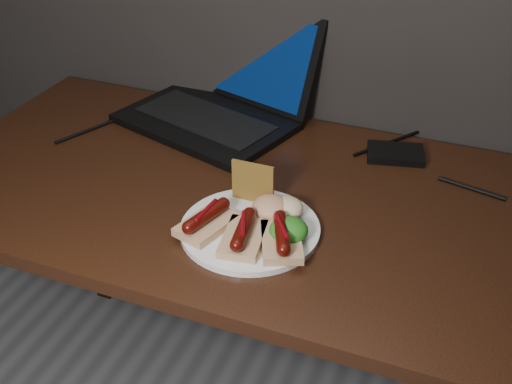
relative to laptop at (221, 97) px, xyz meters
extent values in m
cube|color=#321A0C|center=(0.20, -0.28, -0.07)|extent=(1.40, 0.70, 0.03)
cube|color=#321A0C|center=(-0.45, 0.02, -0.44)|extent=(0.05, 0.05, 0.72)
cube|color=black|center=(-0.02, -0.06, -0.04)|extent=(0.45, 0.36, 0.02)
cube|color=black|center=(-0.02, -0.06, -0.03)|extent=(0.36, 0.23, 0.00)
cube|color=black|center=(0.03, 0.11, 0.08)|extent=(0.41, 0.20, 0.23)
cube|color=#082951|center=(0.03, 0.11, 0.08)|extent=(0.36, 0.17, 0.20)
cube|color=black|center=(0.44, -0.04, -0.04)|extent=(0.14, 0.11, 0.02)
cylinder|color=black|center=(0.20, -0.26, -0.05)|extent=(0.09, 0.16, 0.01)
cylinder|color=black|center=(0.42, 0.02, -0.05)|extent=(0.13, 0.18, 0.01)
cylinder|color=black|center=(0.61, -0.12, -0.05)|extent=(0.14, 0.04, 0.01)
cylinder|color=black|center=(-0.26, -0.18, -0.05)|extent=(0.09, 0.19, 0.01)
cylinder|color=silver|center=(0.24, -0.41, -0.05)|extent=(0.31, 0.31, 0.01)
cube|color=#DBB380|center=(0.17, -0.45, -0.03)|extent=(0.10, 0.13, 0.02)
cylinder|color=#520D05|center=(0.17, -0.45, -0.01)|extent=(0.05, 0.10, 0.02)
sphere|color=#520D05|center=(0.16, -0.49, -0.01)|extent=(0.02, 0.02, 0.02)
sphere|color=#520D05|center=(0.18, -0.40, -0.01)|extent=(0.03, 0.02, 0.02)
cylinder|color=#65040B|center=(0.17, -0.45, 0.00)|extent=(0.01, 0.07, 0.01)
cube|color=#DBB380|center=(0.25, -0.46, -0.03)|extent=(0.09, 0.12, 0.02)
cylinder|color=#520D05|center=(0.25, -0.46, -0.01)|extent=(0.04, 0.10, 0.02)
sphere|color=#520D05|center=(0.26, -0.51, -0.01)|extent=(0.03, 0.02, 0.02)
sphere|color=#520D05|center=(0.24, -0.41, -0.01)|extent=(0.03, 0.02, 0.02)
cylinder|color=#65040B|center=(0.25, -0.46, 0.00)|extent=(0.03, 0.07, 0.01)
cube|color=#DBB380|center=(0.32, -0.44, -0.03)|extent=(0.11, 0.13, 0.02)
cylinder|color=#520D05|center=(0.32, -0.44, -0.01)|extent=(0.06, 0.10, 0.02)
sphere|color=#520D05|center=(0.33, -0.49, -0.01)|extent=(0.03, 0.02, 0.02)
sphere|color=#520D05|center=(0.30, -0.40, -0.01)|extent=(0.02, 0.02, 0.02)
cylinder|color=#65040B|center=(0.32, -0.44, 0.00)|extent=(0.05, 0.06, 0.01)
cube|color=olive|center=(0.22, -0.33, 0.00)|extent=(0.09, 0.01, 0.08)
ellipsoid|color=#165611|center=(0.32, -0.42, -0.02)|extent=(0.07, 0.07, 0.04)
ellipsoid|color=#9B220F|center=(0.27, -0.37, -0.02)|extent=(0.07, 0.07, 0.04)
ellipsoid|color=silver|center=(0.29, -0.36, -0.02)|extent=(0.06, 0.06, 0.04)
camera|label=1|loc=(0.60, -1.30, 0.67)|focal=45.00mm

